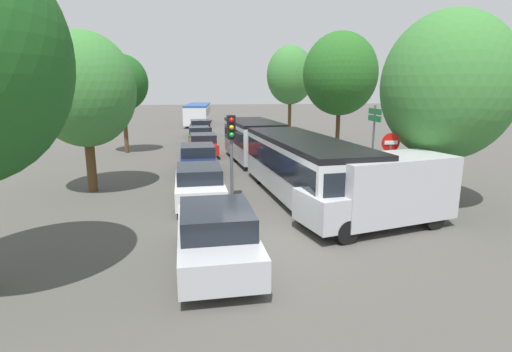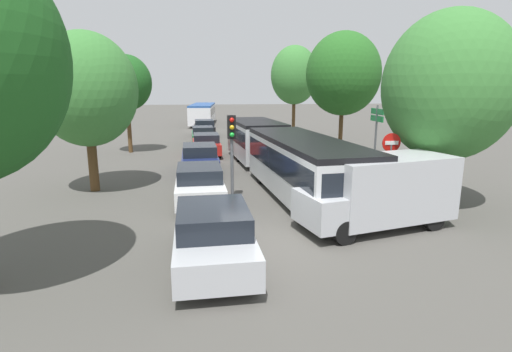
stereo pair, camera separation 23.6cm
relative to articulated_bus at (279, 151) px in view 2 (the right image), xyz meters
name	(u,v)px [view 2 (the right image)]	position (x,y,z in m)	size (l,w,h in m)	color
ground_plane	(266,245)	(-1.93, -8.25, -1.43)	(200.00, 200.00, 0.00)	#4F4C47
articulated_bus	(279,151)	(0.00, 0.00, 0.00)	(3.96, 16.81, 2.47)	silver
city_bus_rear	(203,113)	(-3.61, 31.32, 0.00)	(3.40, 11.64, 2.47)	silver
queued_car_silver	(213,235)	(-3.47, -9.35, -0.64)	(2.03, 4.51, 1.55)	#B7BABF
queued_car_white	(200,184)	(-3.84, -3.64, -0.68)	(1.94, 4.32, 1.48)	white
queued_car_navy	(200,158)	(-3.86, 2.08, -0.66)	(1.98, 4.42, 1.52)	navy
queued_car_red	(206,144)	(-3.46, 7.74, -0.69)	(1.90, 4.22, 1.45)	#B21E19
queued_car_green	(203,135)	(-3.67, 13.23, -0.71)	(1.85, 4.12, 1.41)	#236638
queued_car_black	(204,128)	(-3.52, 18.80, -0.66)	(1.98, 4.42, 1.52)	black
white_van	(381,190)	(1.92, -7.26, -0.19)	(5.32, 3.07, 2.31)	#B7BABF
traffic_light	(232,139)	(-2.56, -3.61, 1.07)	(0.33, 0.37, 3.40)	#56595E
no_entry_sign	(390,159)	(3.14, -5.28, 0.45)	(0.70, 0.08, 2.82)	#56595E
direction_sign_post	(376,127)	(4.76, -0.32, 1.13)	(0.10, 1.40, 3.60)	#56595E
tree_left_mid	(86,90)	(-8.42, -1.12, 2.91)	(4.19, 4.19, 6.73)	#51381E
tree_left_far	(126,83)	(-8.71, 9.67, 3.32)	(3.41, 3.41, 6.64)	#51381E
tree_right_near	(449,86)	(5.25, -5.17, 3.05)	(4.76, 4.76, 7.17)	#51381E
tree_right_mid	(343,76)	(4.92, 5.17, 3.70)	(4.51, 4.51, 7.76)	#51381E
tree_right_far	(294,75)	(4.59, 17.02, 4.09)	(4.21, 4.21, 8.12)	#51381E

